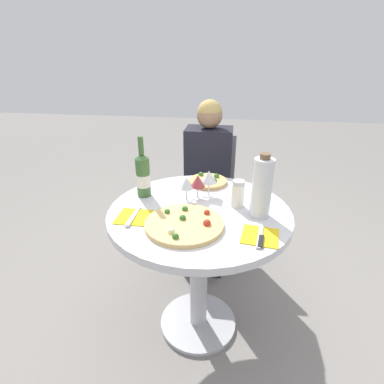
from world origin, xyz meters
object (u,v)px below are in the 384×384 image
wine_bottle (143,175)px  tall_carafe (262,188)px  dining_table (199,238)px  chair_behind_diner (208,196)px  seated_diner (207,195)px  pizza_large (184,224)px

wine_bottle → tall_carafe: (0.59, -0.13, 0.03)m
wine_bottle → dining_table: bearing=-20.5°
dining_table → chair_behind_diner: size_ratio=0.98×
chair_behind_diner → seated_diner: size_ratio=0.77×
chair_behind_diner → tall_carafe: size_ratio=3.00×
dining_table → wine_bottle: bearing=159.5°
tall_carafe → seated_diner: bearing=114.4°
seated_diner → pizza_large: bearing=88.5°
seated_diner → chair_behind_diner: bearing=-90.0°
wine_bottle → tall_carafe: size_ratio=1.06×
seated_diner → tall_carafe: (0.31, -0.68, 0.38)m
seated_diner → dining_table: bearing=92.2°
chair_behind_diner → pizza_large: chair_behind_diner is taller
tall_carafe → wine_bottle: bearing=167.2°
seated_diner → tall_carafe: size_ratio=3.92×
chair_behind_diner → tall_carafe: (0.31, -0.83, 0.46)m
dining_table → pizza_large: bearing=-106.4°
tall_carafe → dining_table: bearing=176.2°
seated_diner → wine_bottle: size_ratio=3.70×
dining_table → wine_bottle: (-0.31, 0.12, 0.28)m
dining_table → tall_carafe: size_ratio=2.93×
chair_behind_diner → seated_diner: (-0.00, -0.15, 0.08)m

